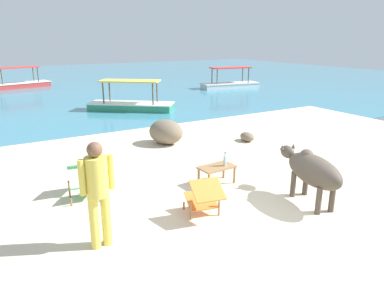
{
  "coord_description": "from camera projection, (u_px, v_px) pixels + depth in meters",
  "views": [
    {
      "loc": [
        -3.83,
        -4.15,
        3.03
      ],
      "look_at": [
        0.35,
        3.0,
        0.55
      ],
      "focal_mm": 33.16,
      "sensor_mm": 36.0,
      "label": 1
    }
  ],
  "objects": [
    {
      "name": "sand_beach",
      "position": [
        262.0,
        219.0,
        6.14
      ],
      "size": [
        18.0,
        14.0,
        0.04
      ],
      "primitive_type": "cube",
      "color": "beige",
      "rests_on": "ground"
    },
    {
      "name": "water_surface",
      "position": [
        48.0,
        84.0,
        24.35
      ],
      "size": [
        60.0,
        36.0,
        0.03
      ],
      "primitive_type": "cube",
      "color": "teal",
      "rests_on": "ground"
    },
    {
      "name": "cow",
      "position": [
        312.0,
        170.0,
        6.53
      ],
      "size": [
        0.79,
        1.79,
        0.99
      ],
      "rotation": [
        0.0,
        0.0,
        1.37
      ],
      "color": "#4C4238",
      "rests_on": "sand_beach"
    },
    {
      "name": "low_bench_table",
      "position": [
        217.0,
        169.0,
        7.48
      ],
      "size": [
        0.79,
        0.49,
        0.4
      ],
      "rotation": [
        0.0,
        0.0,
        0.07
      ],
      "color": "olive",
      "rests_on": "sand_beach"
    },
    {
      "name": "bottle",
      "position": [
        225.0,
        160.0,
        7.46
      ],
      "size": [
        0.07,
        0.07,
        0.3
      ],
      "color": "#A3C6D1",
      "rests_on": "low_bench_table"
    },
    {
      "name": "deck_chair_near",
      "position": [
        204.0,
        196.0,
        6.09
      ],
      "size": [
        0.69,
        0.86,
        0.68
      ],
      "rotation": [
        0.0,
        0.0,
        1.35
      ],
      "color": "olive",
      "rests_on": "sand_beach"
    },
    {
      "name": "deck_chair_far",
      "position": [
        82.0,
        178.0,
        6.88
      ],
      "size": [
        0.64,
        0.83,
        0.68
      ],
      "rotation": [
        0.0,
        0.0,
        4.57
      ],
      "color": "olive",
      "rests_on": "sand_beach"
    },
    {
      "name": "person_standing",
      "position": [
        98.0,
        187.0,
        5.05
      ],
      "size": [
        0.51,
        0.32,
        1.62
      ],
      "rotation": [
        0.0,
        0.0,
        1.62
      ],
      "color": "#DBC64C",
      "rests_on": "sand_beach"
    },
    {
      "name": "shore_rock_large",
      "position": [
        247.0,
        137.0,
        10.69
      ],
      "size": [
        0.45,
        0.58,
        0.27
      ],
      "primitive_type": "ellipsoid",
      "rotation": [
        0.0,
        0.0,
        1.42
      ],
      "color": "#756651",
      "rests_on": "sand_beach"
    },
    {
      "name": "shore_rock_medium",
      "position": [
        166.0,
        132.0,
        10.36
      ],
      "size": [
        1.22,
        1.32,
        0.72
      ],
      "primitive_type": "ellipsoid",
      "rotation": [
        0.0,
        0.0,
        2.04
      ],
      "color": "#756651",
      "rests_on": "sand_beach"
    },
    {
      "name": "boat_white",
      "position": [
        230.0,
        84.0,
        22.28
      ],
      "size": [
        3.81,
        1.74,
        1.29
      ],
      "rotation": [
        0.0,
        0.0,
        2.98
      ],
      "color": "white",
      "rests_on": "water_surface"
    },
    {
      "name": "boat_red",
      "position": [
        19.0,
        83.0,
        22.41
      ],
      "size": [
        3.84,
        2.01,
        1.29
      ],
      "rotation": [
        0.0,
        0.0,
        3.39
      ],
      "color": "#C63833",
      "rests_on": "water_surface"
    },
    {
      "name": "boat_green",
      "position": [
        131.0,
        104.0,
        15.43
      ],
      "size": [
        3.61,
        3.16,
        1.29
      ],
      "rotation": [
        0.0,
        0.0,
        2.48
      ],
      "color": "#338E66",
      "rests_on": "water_surface"
    }
  ]
}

